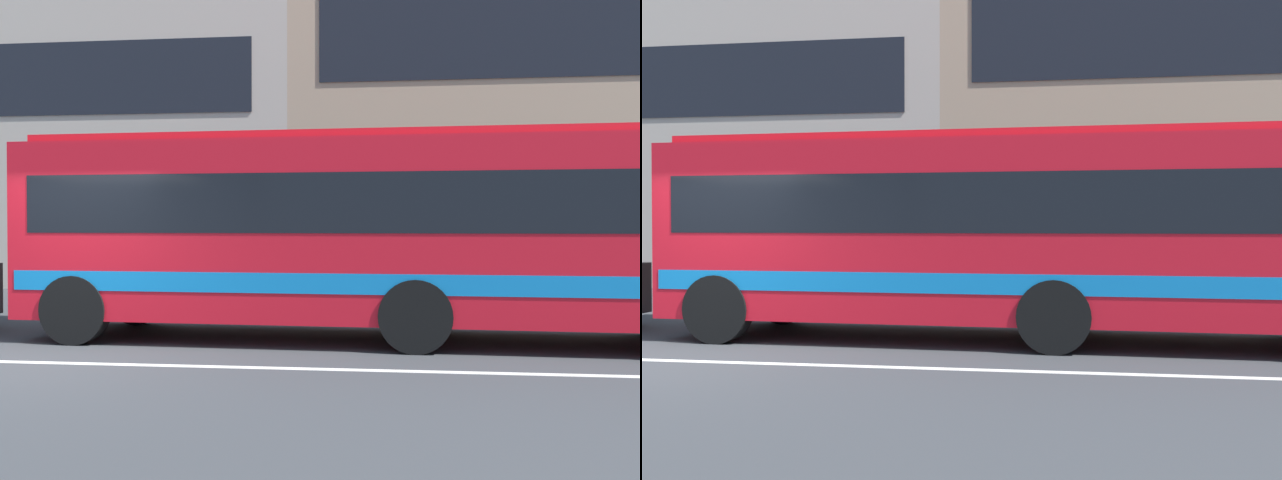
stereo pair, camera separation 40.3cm
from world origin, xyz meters
The scene contains 3 objects.
ground_plane centered at (0.00, 0.00, 0.00)m, with size 160.00×160.00×0.00m, color #383B3D.
lane_centre_line centered at (0.00, 0.00, 0.00)m, with size 60.00×0.16×0.01m, color silver.
transit_bus centered at (4.30, 2.47, 1.69)m, with size 10.61×2.93×3.05m.
Camera 1 is at (4.93, -9.19, 1.73)m, focal length 43.69 mm.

